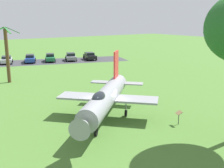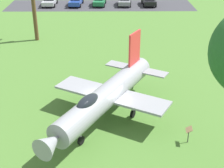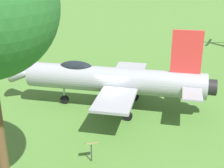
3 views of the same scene
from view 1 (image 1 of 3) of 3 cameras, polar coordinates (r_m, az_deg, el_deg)
name	(u,v)px [view 1 (image 1 of 3)]	position (r m, az deg, el deg)	size (l,w,h in m)	color
ground_plane	(106,120)	(23.78, -1.19, -7.40)	(200.00, 200.00, 0.00)	#47722D
parking_strip	(51,61)	(57.12, -12.49, 4.59)	(30.64, 8.00, 0.00)	#38383D
display_jet	(105,98)	(22.80, -1.42, -2.93)	(11.39, 10.98, 5.40)	gray
palm_tree	(7,54)	(39.29, -20.95, 5.85)	(4.32, 3.23, 7.43)	brown
info_plaque	(179,115)	(23.09, 13.69, -6.18)	(0.59, 0.70, 1.14)	#333333
parked_car_black	(90,56)	(58.36, -4.63, 5.82)	(3.05, 4.69, 1.50)	black
parked_car_gray	(71,57)	(57.60, -8.55, 5.62)	(3.31, 4.56, 1.54)	slate
parked_car_green	(50,57)	(57.09, -12.70, 5.38)	(3.22, 4.63, 1.56)	#1E6B3D
parked_car_blue	(30,58)	(56.89, -16.61, 5.11)	(3.39, 5.00, 1.52)	#23429E
parked_car_silver	(7,60)	(56.97, -21.02, 4.75)	(3.20, 4.77, 1.40)	#B2B5BA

